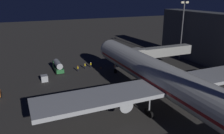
% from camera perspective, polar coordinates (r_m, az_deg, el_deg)
% --- Properties ---
extents(ground_plane, '(320.00, 320.00, 0.00)m').
position_cam_1_polar(ground_plane, '(51.11, 8.15, -6.82)').
color(ground_plane, '#383533').
extents(airliner_at_gate, '(48.65, 62.13, 19.64)m').
position_cam_1_polar(airliner_at_gate, '(42.29, 14.70, -3.91)').
color(airliner_at_gate, silver).
rests_on(airliner_at_gate, ground_plane).
extents(jet_bridge, '(19.13, 3.40, 7.54)m').
position_cam_1_polar(jet_bridge, '(63.38, 11.21, 3.67)').
color(jet_bridge, '#9E9E99').
rests_on(jet_bridge, ground_plane).
extents(apron_floodlight_mast, '(2.90, 0.50, 19.12)m').
position_cam_1_polar(apron_floodlight_mast, '(77.77, 17.34, 9.58)').
color(apron_floodlight_mast, '#59595E').
rests_on(apron_floodlight_mast, ground_plane).
extents(fuel_tanker, '(2.46, 6.68, 3.15)m').
position_cam_1_polar(fuel_tanker, '(66.53, -13.54, 0.29)').
color(fuel_tanker, '#287038').
rests_on(fuel_tanker, ground_plane).
extents(baggage_container_near_belt, '(1.64, 1.86, 1.56)m').
position_cam_1_polar(baggage_container_near_belt, '(60.13, -16.75, -2.76)').
color(baggage_container_near_belt, '#B7BABF').
rests_on(baggage_container_near_belt, ground_plane).
extents(ground_crew_near_nose_gear, '(0.40, 0.40, 1.73)m').
position_cam_1_polar(ground_crew_near_nose_gear, '(68.53, -5.40, 0.63)').
color(ground_crew_near_nose_gear, black).
rests_on(ground_crew_near_nose_gear, ground_plane).
extents(ground_crew_by_belt_loader, '(0.40, 0.40, 1.74)m').
position_cam_1_polar(ground_crew_by_belt_loader, '(65.44, -8.63, -0.33)').
color(ground_crew_by_belt_loader, black).
rests_on(ground_crew_by_belt_loader, ground_plane).
extents(ground_crew_marshaller_fwd, '(0.40, 0.40, 1.78)m').
position_cam_1_polar(ground_crew_marshaller_fwd, '(67.47, -6.86, 0.33)').
color(ground_crew_marshaller_fwd, black).
rests_on(ground_crew_marshaller_fwd, ground_plane).
extents(traffic_cone_nose_port, '(0.36, 0.36, 0.55)m').
position_cam_1_polar(traffic_cone_nose_port, '(69.31, 0.60, 0.33)').
color(traffic_cone_nose_port, orange).
rests_on(traffic_cone_nose_port, ground_plane).
extents(traffic_cone_nose_starboard, '(0.36, 0.36, 0.55)m').
position_cam_1_polar(traffic_cone_nose_starboard, '(67.70, -2.79, -0.13)').
color(traffic_cone_nose_starboard, orange).
rests_on(traffic_cone_nose_starboard, ground_plane).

